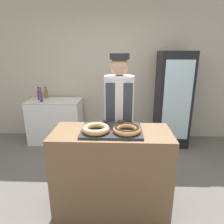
{
  "coord_description": "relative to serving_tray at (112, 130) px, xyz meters",
  "views": [
    {
      "loc": [
        0.08,
        -1.92,
        1.74
      ],
      "look_at": [
        0.0,
        0.1,
        1.13
      ],
      "focal_mm": 32.0,
      "sensor_mm": 36.0,
      "label": 1
    }
  ],
  "objects": [
    {
      "name": "ground_plane",
      "position": [
        0.0,
        0.0,
        -0.96
      ],
      "size": [
        14.0,
        14.0,
        0.0
      ],
      "primitive_type": "plane",
      "color": "#66605B"
    },
    {
      "name": "wall_back",
      "position": [
        0.0,
        2.13,
        0.39
      ],
      "size": [
        8.0,
        0.06,
        2.7
      ],
      "color": "#BCB29E",
      "rests_on": "ground_plane"
    },
    {
      "name": "display_counter",
      "position": [
        0.0,
        0.0,
        -0.49
      ],
      "size": [
        1.24,
        0.55,
        0.95
      ],
      "color": "brown",
      "rests_on": "ground_plane"
    },
    {
      "name": "serving_tray",
      "position": [
        0.0,
        0.0,
        0.0
      ],
      "size": [
        0.62,
        0.45,
        0.02
      ],
      "color": "#2D2D33",
      "rests_on": "display_counter"
    },
    {
      "name": "donut_light_glaze",
      "position": [
        -0.15,
        -0.07,
        0.05
      ],
      "size": [
        0.28,
        0.28,
        0.06
      ],
      "color": "tan",
      "rests_on": "serving_tray"
    },
    {
      "name": "donut_chocolate_glaze",
      "position": [
        0.15,
        -0.07,
        0.05
      ],
      "size": [
        0.28,
        0.28,
        0.06
      ],
      "color": "tan",
      "rests_on": "serving_tray"
    },
    {
      "name": "brownie_back_left",
      "position": [
        -0.1,
        0.16,
        0.03
      ],
      "size": [
        0.08,
        0.08,
        0.03
      ],
      "color": "#382111",
      "rests_on": "serving_tray"
    },
    {
      "name": "brownie_back_right",
      "position": [
        0.1,
        0.16,
        0.03
      ],
      "size": [
        0.08,
        0.08,
        0.03
      ],
      "color": "#382111",
      "rests_on": "serving_tray"
    },
    {
      "name": "baker_person",
      "position": [
        0.07,
        0.54,
        -0.05
      ],
      "size": [
        0.38,
        0.38,
        1.72
      ],
      "color": "#4C4C51",
      "rests_on": "ground_plane"
    },
    {
      "name": "beverage_fridge",
      "position": [
        1.08,
        1.77,
        -0.08
      ],
      "size": [
        0.59,
        0.6,
        1.76
      ],
      "color": "black",
      "rests_on": "ground_plane"
    },
    {
      "name": "chest_freezer",
      "position": [
        -1.18,
        1.78,
        -0.53
      ],
      "size": [
        1.0,
        0.56,
        0.85
      ],
      "color": "white",
      "rests_on": "ground_plane"
    },
    {
      "name": "bottle_amber",
      "position": [
        -1.4,
        1.96,
        -0.03
      ],
      "size": [
        0.07,
        0.07,
        0.23
      ],
      "color": "#99661E",
      "rests_on": "chest_freezer"
    },
    {
      "name": "bottle_blue",
      "position": [
        -1.37,
        1.63,
        -0.01
      ],
      "size": [
        0.06,
        0.06,
        0.27
      ],
      "color": "#1E4CB2",
      "rests_on": "chest_freezer"
    },
    {
      "name": "bottle_red",
      "position": [
        -1.49,
        1.82,
        -0.02
      ],
      "size": [
        0.06,
        0.06,
        0.24
      ],
      "color": "red",
      "rests_on": "chest_freezer"
    }
  ]
}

